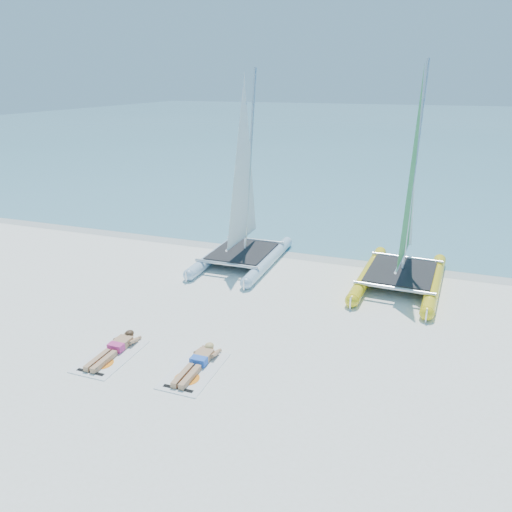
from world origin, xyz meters
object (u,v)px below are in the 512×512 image
at_px(catamaran_yellow, 409,213).
at_px(catamaran_blue, 243,206).
at_px(sunbather_a, 115,348).
at_px(towel_a, 111,356).
at_px(sunbather_b, 198,362).
at_px(towel_b, 194,371).

bearing_deg(catamaran_yellow, catamaran_blue, -174.17).
xyz_separation_m(catamaran_blue, catamaran_yellow, (5.49, 0.26, 0.19)).
relative_size(catamaran_yellow, sunbather_a, 4.06).
height_order(catamaran_blue, catamaran_yellow, catamaran_yellow).
xyz_separation_m(towel_a, sunbather_b, (2.14, 0.32, 0.11)).
bearing_deg(towel_a, sunbather_b, 8.40).
distance_m(catamaran_yellow, sunbather_a, 9.65).
distance_m(towel_b, sunbather_b, 0.22).
xyz_separation_m(towel_a, sunbather_a, (0.00, 0.19, 0.11)).
bearing_deg(sunbather_a, towel_a, -90.00).
relative_size(towel_a, sunbather_a, 1.07).
bearing_deg(towel_b, sunbather_a, 178.18).
distance_m(towel_a, sunbather_a, 0.22).
bearing_deg(towel_a, catamaran_yellow, 50.74).
bearing_deg(towel_b, towel_a, -176.68).
bearing_deg(towel_b, catamaran_yellow, 61.74).
bearing_deg(catamaran_blue, towel_a, -94.57).
bearing_deg(catamaran_yellow, towel_b, -115.17).
xyz_separation_m(towel_a, towel_b, (2.14, 0.12, 0.00)).
distance_m(towel_a, towel_b, 2.15).
relative_size(towel_a, towel_b, 1.00).
bearing_deg(catamaran_yellow, towel_a, -126.18).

